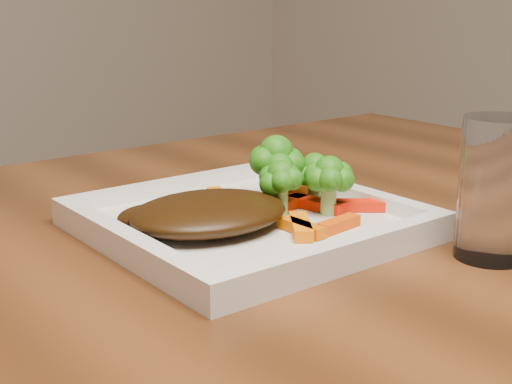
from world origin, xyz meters
TOP-DOWN VIEW (x-y plane):
  - plate at (0.29, -0.05)m, footprint 0.27×0.27m
  - steak at (0.25, -0.05)m, footprint 0.16×0.13m
  - broccoli_0 at (0.35, -0.02)m, footprint 0.07×0.07m
  - broccoli_1 at (0.38, -0.05)m, footprint 0.06×0.06m
  - broccoli_2 at (0.36, -0.08)m, footprint 0.06×0.06m
  - broccoli_3 at (0.33, -0.05)m, footprint 0.05×0.05m
  - carrot_0 at (0.34, -0.12)m, footprint 0.05×0.02m
  - carrot_1 at (0.39, -0.09)m, footprint 0.05×0.05m
  - carrot_2 at (0.31, -0.11)m, footprint 0.05×0.06m
  - carrot_3 at (0.39, -0.01)m, footprint 0.06×0.02m
  - carrot_4 at (0.31, 0.01)m, footprint 0.03×0.05m
  - carrot_5 at (0.36, -0.06)m, footprint 0.03×0.06m
  - carrot_6 at (0.34, -0.05)m, footprint 0.06×0.03m
  - drinking_glass at (0.41, -0.23)m, footprint 0.07×0.07m
  - carrot_7 at (0.30, -0.11)m, footprint 0.02×0.05m

SIDE VIEW (x-z plane):
  - plate at x=0.29m, z-range 0.75..0.76m
  - carrot_0 at x=0.34m, z-range 0.76..0.77m
  - carrot_1 at x=0.39m, z-range 0.76..0.77m
  - carrot_2 at x=0.31m, z-range 0.76..0.77m
  - carrot_3 at x=0.39m, z-range 0.76..0.77m
  - carrot_4 at x=0.31m, z-range 0.76..0.77m
  - carrot_5 at x=0.36m, z-range 0.76..0.77m
  - carrot_6 at x=0.34m, z-range 0.76..0.77m
  - carrot_7 at x=0.30m, z-range 0.76..0.77m
  - steak at x=0.25m, z-range 0.76..0.79m
  - broccoli_2 at x=0.36m, z-range 0.76..0.82m
  - broccoli_3 at x=0.33m, z-range 0.76..0.82m
  - broccoli_1 at x=0.38m, z-range 0.76..0.83m
  - broccoli_0 at x=0.35m, z-range 0.76..0.83m
  - drinking_glass at x=0.41m, z-range 0.75..0.87m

